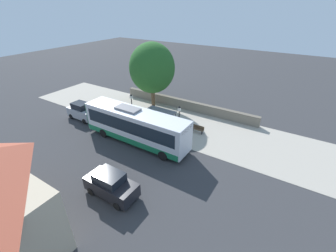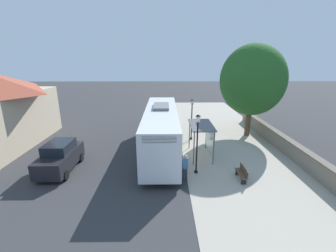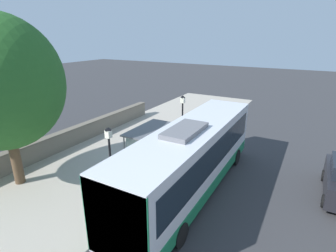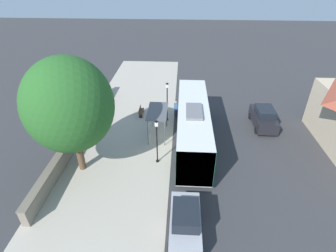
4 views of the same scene
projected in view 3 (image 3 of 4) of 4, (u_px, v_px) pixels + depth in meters
ground_plane at (167, 178)px, 15.10m from camera, size 120.00×120.00×0.00m
sidewalk_plaza at (107, 161)px, 17.18m from camera, size 9.00×44.00×0.02m
stone_wall at (64, 140)px, 18.84m from camera, size 0.60×20.00×1.32m
bus at (192, 157)px, 13.21m from camera, size 2.71×11.94×3.80m
bus_shelter at (148, 135)px, 15.49m from camera, size 1.74×3.42×2.64m
pedestrian at (199, 138)px, 18.15m from camera, size 0.34×0.23×1.75m
bench at (154, 136)px, 20.04m from camera, size 0.40×1.47×0.88m
street_lamp_near at (182, 120)px, 17.32m from camera, size 0.28×0.28×4.15m
street_lamp_far at (110, 160)px, 12.07m from camera, size 0.28×0.28×3.94m
shade_tree at (0, 84)px, 12.81m from camera, size 6.10×6.10×8.92m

